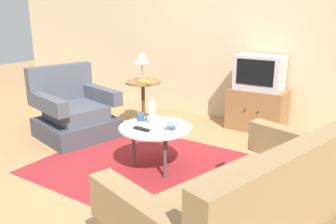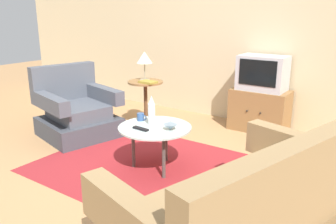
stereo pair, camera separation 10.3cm
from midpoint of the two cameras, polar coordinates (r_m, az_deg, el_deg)
ground_plane at (r=3.60m, az=-4.55°, el=-9.71°), size 16.00×16.00×0.00m
back_wall at (r=5.19m, az=11.49°, el=13.52°), size 9.00×0.12×2.70m
area_rug at (r=3.65m, az=-1.30°, el=-9.25°), size 2.40×1.79×0.00m
armchair at (r=4.66m, az=-14.29°, el=-0.09°), size 1.06×1.06×0.90m
couch at (r=2.37m, az=13.15°, el=-16.80°), size 1.34×1.84×0.91m
coffee_table at (r=3.49m, az=-1.36°, el=-3.08°), size 0.74×0.74×0.46m
side_table at (r=4.76m, az=-3.10°, el=2.88°), size 0.48×0.48×0.66m
tv_stand at (r=4.86m, az=15.45°, el=0.28°), size 0.76×0.45×0.56m
television at (r=4.76m, az=15.95°, el=6.23°), size 0.61×0.40×0.46m
table_lamp at (r=4.71m, az=-3.28°, el=8.79°), size 0.22×0.22×0.39m
vase at (r=3.49m, az=-1.90°, el=0.18°), size 0.07×0.07×0.30m
mug at (r=3.66m, az=-3.70°, el=-0.81°), size 0.12×0.08×0.08m
bowl at (r=3.37m, az=1.29°, el=-2.49°), size 0.13×0.13×0.06m
tv_remote_dark at (r=3.39m, az=-3.67°, el=-2.77°), size 0.18×0.06×0.02m
tv_remote_silver at (r=3.56m, az=0.71°, el=-1.76°), size 0.11×0.16×0.02m
book at (r=4.59m, az=-2.68°, el=4.97°), size 0.24×0.18×0.03m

